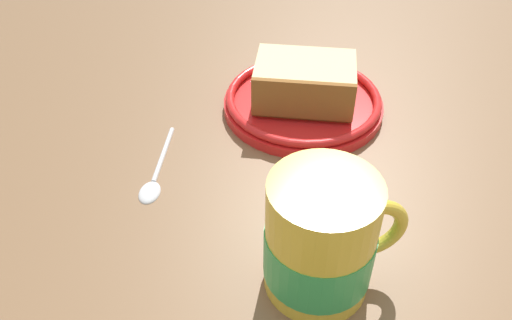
{
  "coord_description": "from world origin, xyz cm",
  "views": [
    {
      "loc": [
        3.69,
        -43.55,
        34.33
      ],
      "look_at": [
        -4.98,
        -8.39,
        3.0
      ],
      "focal_mm": 37.1,
      "sensor_mm": 36.0,
      "label": 1
    }
  ],
  "objects_px": {
    "small_plate": "(303,102)",
    "teaspoon": "(154,178)",
    "cake_slice": "(304,83)",
    "tea_mug": "(321,241)"
  },
  "relations": [
    {
      "from": "teaspoon",
      "to": "cake_slice",
      "type": "bearing_deg",
      "value": 51.48
    },
    {
      "from": "small_plate",
      "to": "teaspoon",
      "type": "xyz_separation_m",
      "value": [
        -0.12,
        -0.15,
        -0.01
      ]
    },
    {
      "from": "small_plate",
      "to": "teaspoon",
      "type": "height_order",
      "value": "small_plate"
    },
    {
      "from": "cake_slice",
      "to": "teaspoon",
      "type": "bearing_deg",
      "value": -128.52
    },
    {
      "from": "teaspoon",
      "to": "small_plate",
      "type": "bearing_deg",
      "value": 52.05
    },
    {
      "from": "small_plate",
      "to": "tea_mug",
      "type": "height_order",
      "value": "tea_mug"
    },
    {
      "from": "small_plate",
      "to": "tea_mug",
      "type": "relative_size",
      "value": 1.69
    },
    {
      "from": "small_plate",
      "to": "cake_slice",
      "type": "height_order",
      "value": "cake_slice"
    },
    {
      "from": "small_plate",
      "to": "cake_slice",
      "type": "relative_size",
      "value": 1.55
    },
    {
      "from": "cake_slice",
      "to": "tea_mug",
      "type": "distance_m",
      "value": 0.23
    }
  ]
}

